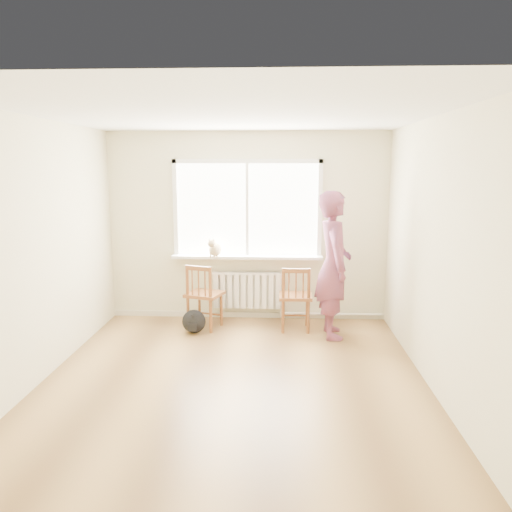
# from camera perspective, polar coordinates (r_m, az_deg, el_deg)

# --- Properties ---
(floor) EXTENTS (4.50, 4.50, 0.00)m
(floor) POSITION_cam_1_polar(r_m,az_deg,el_deg) (5.37, -2.55, -14.09)
(floor) COLOR #A87C45
(floor) RESTS_ON ground
(ceiling) EXTENTS (4.50, 4.50, 0.00)m
(ceiling) POSITION_cam_1_polar(r_m,az_deg,el_deg) (4.92, -2.81, 15.92)
(ceiling) COLOR white
(ceiling) RESTS_ON back_wall
(back_wall) EXTENTS (4.00, 0.01, 2.70)m
(back_wall) POSITION_cam_1_polar(r_m,az_deg,el_deg) (7.19, -0.98, 3.36)
(back_wall) COLOR beige
(back_wall) RESTS_ON ground
(window) EXTENTS (2.12, 0.05, 1.42)m
(window) POSITION_cam_1_polar(r_m,az_deg,el_deg) (7.13, -1.00, 5.82)
(window) COLOR white
(window) RESTS_ON back_wall
(windowsill) EXTENTS (2.15, 0.22, 0.04)m
(windowsill) POSITION_cam_1_polar(r_m,az_deg,el_deg) (7.14, -1.03, -0.10)
(windowsill) COLOR white
(windowsill) RESTS_ON back_wall
(radiator) EXTENTS (1.00, 0.12, 0.55)m
(radiator) POSITION_cam_1_polar(r_m,az_deg,el_deg) (7.27, -1.01, -3.88)
(radiator) COLOR white
(radiator) RESTS_ON back_wall
(heating_pipe) EXTENTS (1.40, 0.04, 0.04)m
(heating_pipe) POSITION_cam_1_polar(r_m,az_deg,el_deg) (7.42, 8.76, -6.58)
(heating_pipe) COLOR silver
(heating_pipe) RESTS_ON back_wall
(baseboard) EXTENTS (4.00, 0.03, 0.08)m
(baseboard) POSITION_cam_1_polar(r_m,az_deg,el_deg) (7.45, -0.96, -6.72)
(baseboard) COLOR beige
(baseboard) RESTS_ON ground
(chair_left) EXTENTS (0.56, 0.54, 0.91)m
(chair_left) POSITION_cam_1_polar(r_m,az_deg,el_deg) (6.86, -6.08, -4.63)
(chair_left) COLOR brown
(chair_left) RESTS_ON floor
(chair_right) EXTENTS (0.44, 0.42, 0.89)m
(chair_right) POSITION_cam_1_polar(r_m,az_deg,el_deg) (6.77, 4.54, -4.88)
(chair_right) COLOR brown
(chair_right) RESTS_ON floor
(person) EXTENTS (0.51, 0.73, 1.91)m
(person) POSITION_cam_1_polar(r_m,az_deg,el_deg) (6.52, 8.84, -1.01)
(person) COLOR #AF3A65
(person) RESTS_ON floor
(cat) EXTENTS (0.25, 0.40, 0.28)m
(cat) POSITION_cam_1_polar(r_m,az_deg,el_deg) (7.08, -4.73, 0.86)
(cat) COLOR #D3B790
(cat) RESTS_ON windowsill
(backpack) EXTENTS (0.39, 0.34, 0.32)m
(backpack) POSITION_cam_1_polar(r_m,az_deg,el_deg) (6.80, -7.11, -7.43)
(backpack) COLOR black
(backpack) RESTS_ON floor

